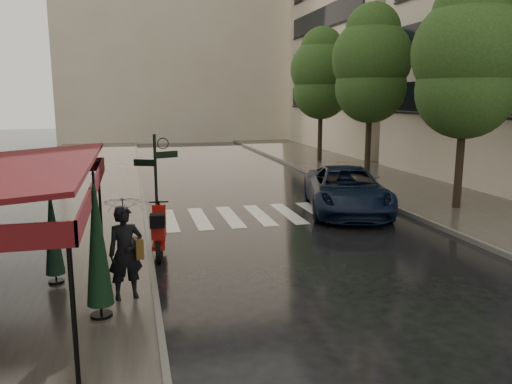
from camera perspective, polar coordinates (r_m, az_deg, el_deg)
name	(u,v)px	position (r m, az deg, el deg)	size (l,w,h in m)	color
ground	(220,282)	(11.36, -4.10, -10.18)	(120.00, 120.00, 0.00)	black
sidewalk_near	(69,191)	(22.97, -20.56, 0.05)	(6.00, 60.00, 0.12)	#38332D
sidewalk_far	(380,178)	(25.79, 14.01, 1.53)	(5.50, 60.00, 0.12)	#38332D
curb_near	(142,188)	(22.81, -12.95, 0.44)	(0.12, 60.00, 0.16)	#595651
curb_far	(328,180)	(24.61, 8.24, 1.34)	(0.12, 60.00, 0.16)	#595651
crosswalk	(274,214)	(17.61, 2.07, -2.54)	(7.85, 3.20, 0.01)	silver
signpost	(156,182)	(13.66, -11.34, 1.18)	(1.17, 0.29, 3.10)	black
haussmann_far	(372,28)	(41.12, 13.16, 17.75)	(8.00, 16.00, 18.50)	#B7A98C
backdrop_building	(180,32)	(49.06, -8.71, 17.60)	(22.00, 6.00, 20.00)	#B7A98C
tree_near	(467,60)	(19.24, 23.00, 13.70)	(3.80, 3.80, 7.99)	black
tree_mid	(371,65)	(25.18, 13.04, 13.99)	(3.80, 3.80, 8.34)	black
tree_far	(321,74)	(31.65, 7.49, 13.21)	(3.80, 3.80, 8.16)	black
pedestrian_with_umbrella	(124,215)	(9.99, -14.88, -2.53)	(1.32, 1.33, 2.56)	black
scooter	(159,233)	(13.21, -11.05, -4.61)	(0.57, 1.96, 1.29)	black
parked_car	(346,190)	(18.16, 10.28, 0.25)	(2.65, 5.74, 1.59)	black
parasol_front	(97,240)	(9.33, -17.71, -5.25)	(0.48, 0.48, 2.69)	black
parasol_back	(52,231)	(11.44, -22.24, -4.13)	(0.40, 0.40, 2.15)	black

